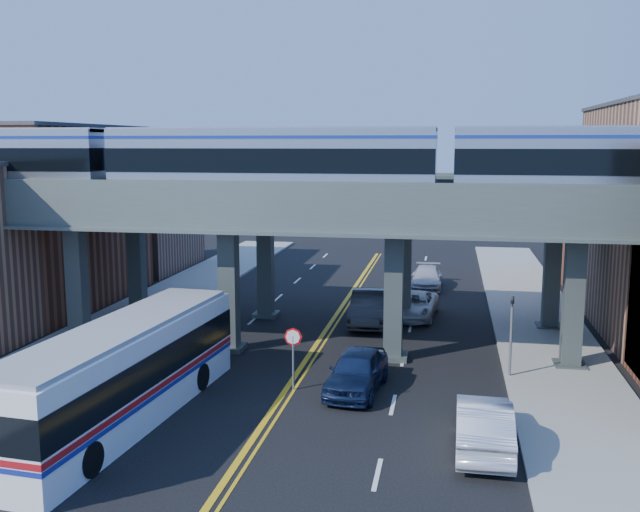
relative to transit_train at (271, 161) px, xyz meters
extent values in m
plane|color=black|center=(1.80, -8.00, -9.27)|extent=(120.00, 120.00, 0.00)
cube|color=gray|center=(-9.70, 2.00, -9.19)|extent=(5.00, 70.00, 0.16)
cube|color=gray|center=(13.30, 2.00, -9.19)|extent=(5.00, 70.00, 0.16)
cube|color=brown|center=(-16.70, 8.00, -3.77)|extent=(8.00, 14.00, 11.00)
cube|color=#96634D|center=(-16.70, 21.00, -5.27)|extent=(8.00, 10.00, 8.00)
cube|color=brown|center=(20.30, 21.00, -4.77)|extent=(8.00, 10.00, 9.00)
cube|color=#3B4544|center=(-10.20, 0.00, -6.27)|extent=(0.85, 0.85, 6.00)
cube|color=#3B4544|center=(-2.20, 0.00, -6.27)|extent=(0.85, 0.85, 6.00)
cube|color=#3B4544|center=(5.80, 0.00, -6.27)|extent=(0.85, 0.85, 6.00)
cube|color=#3B4544|center=(13.80, 0.00, -6.27)|extent=(0.85, 0.85, 6.00)
cube|color=#4C5750|center=(1.80, 0.00, -2.57)|extent=(52.00, 3.60, 1.40)
cube|color=#3B4544|center=(-10.20, 7.00, -6.27)|extent=(0.85, 0.85, 6.00)
cube|color=#3B4544|center=(-2.20, 7.00, -6.27)|extent=(0.85, 0.85, 6.00)
cube|color=#3B4544|center=(5.80, 7.00, -6.27)|extent=(0.85, 0.85, 6.00)
cube|color=#3B4544|center=(13.80, 7.00, -6.27)|extent=(0.85, 0.85, 6.00)
cube|color=#4C5750|center=(1.80, 7.00, -2.57)|extent=(52.00, 3.60, 1.40)
cube|color=black|center=(-11.14, 0.00, -1.74)|extent=(2.20, 2.20, 0.25)
cube|color=black|center=(-4.87, 0.00, -1.74)|extent=(2.20, 2.20, 0.25)
cube|color=black|center=(4.87, 0.00, -1.74)|extent=(2.20, 2.20, 0.25)
cube|color=#A7AAB0|center=(0.00, 0.00, -0.02)|extent=(15.21, 2.90, 3.20)
cube|color=black|center=(0.00, 0.00, 0.13)|extent=(15.23, 2.96, 1.10)
cube|color=black|center=(11.14, 0.00, -1.74)|extent=(2.20, 2.20, 0.25)
cube|color=#A7AAB0|center=(16.01, 0.00, -0.02)|extent=(15.21, 2.90, 3.20)
cube|color=black|center=(16.01, 0.00, 0.13)|extent=(15.23, 2.96, 1.10)
cylinder|color=slate|center=(2.10, -5.00, -8.12)|extent=(0.09, 0.09, 2.30)
cylinder|color=red|center=(2.10, -5.00, -7.02)|extent=(0.76, 0.04, 0.76)
cylinder|color=slate|center=(11.00, -2.00, -7.67)|extent=(0.12, 0.12, 3.20)
imported|color=black|center=(11.00, -2.00, -5.62)|extent=(0.15, 0.18, 0.90)
cube|color=white|center=(-3.31, -9.34, -7.54)|extent=(4.00, 13.59, 3.46)
cube|color=black|center=(-3.31, -9.34, -7.09)|extent=(4.06, 13.63, 1.17)
cube|color=#B21419|center=(-3.31, -9.34, -7.87)|extent=(4.05, 13.63, 0.20)
cylinder|color=black|center=(-3.66, -13.61, -8.71)|extent=(3.08, 1.36, 1.12)
cylinder|color=black|center=(-3.00, -5.60, -8.71)|extent=(3.08, 1.36, 1.12)
imported|color=#111D3E|center=(4.71, -4.71, -8.42)|extent=(2.46, 5.17, 1.70)
imported|color=#313133|center=(3.96, 6.37, -8.34)|extent=(2.15, 5.68, 1.85)
imported|color=silver|center=(6.38, 8.33, -8.54)|extent=(2.89, 5.43, 1.45)
imported|color=silver|center=(6.80, 17.01, -8.52)|extent=(2.11, 5.14, 1.49)
imported|color=silver|center=(9.58, -9.50, -8.41)|extent=(1.85, 5.20, 1.71)
camera|label=1|loc=(8.27, -32.57, 0.85)|focal=40.00mm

